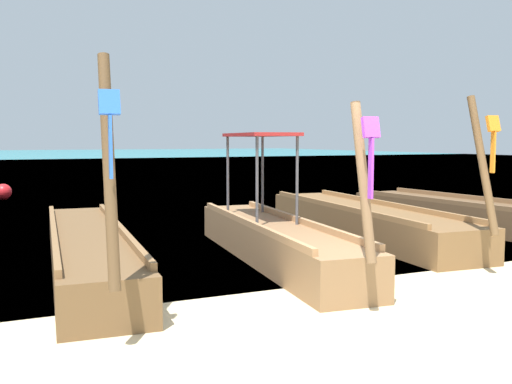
{
  "coord_description": "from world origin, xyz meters",
  "views": [
    {
      "loc": [
        -4.01,
        -5.42,
        2.05
      ],
      "look_at": [
        0.0,
        3.46,
        1.16
      ],
      "focal_mm": 39.99,
      "sensor_mm": 36.0,
      "label": 1
    }
  ],
  "objects_px": {
    "longtail_boat_blue_ribbon": "(88,250)",
    "longtail_boat_orange_ribbon": "(363,221)",
    "longtail_boat_violet_ribbon": "(274,239)",
    "mooring_buoy_near": "(3,192)",
    "longtail_boat_turquoise_ribbon": "(456,213)"
  },
  "relations": [
    {
      "from": "longtail_boat_blue_ribbon",
      "to": "longtail_boat_orange_ribbon",
      "type": "relative_size",
      "value": 0.99
    },
    {
      "from": "longtail_boat_violet_ribbon",
      "to": "mooring_buoy_near",
      "type": "height_order",
      "value": "longtail_boat_violet_ribbon"
    },
    {
      "from": "longtail_boat_blue_ribbon",
      "to": "longtail_boat_orange_ribbon",
      "type": "bearing_deg",
      "value": 8.0
    },
    {
      "from": "longtail_boat_blue_ribbon",
      "to": "longtail_boat_violet_ribbon",
      "type": "distance_m",
      "value": 3.04
    },
    {
      "from": "longtail_boat_turquoise_ribbon",
      "to": "longtail_boat_blue_ribbon",
      "type": "bearing_deg",
      "value": -172.75
    },
    {
      "from": "longtail_boat_orange_ribbon",
      "to": "mooring_buoy_near",
      "type": "bearing_deg",
      "value": 121.68
    },
    {
      "from": "longtail_boat_orange_ribbon",
      "to": "mooring_buoy_near",
      "type": "distance_m",
      "value": 13.2
    },
    {
      "from": "longtail_boat_turquoise_ribbon",
      "to": "mooring_buoy_near",
      "type": "bearing_deg",
      "value": 131.78
    },
    {
      "from": "longtail_boat_orange_ribbon",
      "to": "longtail_boat_turquoise_ribbon",
      "type": "xyz_separation_m",
      "value": [
        2.85,
        0.28,
        -0.01
      ]
    },
    {
      "from": "longtail_boat_blue_ribbon",
      "to": "longtail_boat_violet_ribbon",
      "type": "relative_size",
      "value": 1.16
    },
    {
      "from": "longtail_boat_orange_ribbon",
      "to": "mooring_buoy_near",
      "type": "height_order",
      "value": "longtail_boat_orange_ribbon"
    },
    {
      "from": "longtail_boat_orange_ribbon",
      "to": "longtail_boat_turquoise_ribbon",
      "type": "distance_m",
      "value": 2.86
    },
    {
      "from": "longtail_boat_blue_ribbon",
      "to": "mooring_buoy_near",
      "type": "distance_m",
      "value": 12.1
    },
    {
      "from": "longtail_boat_blue_ribbon",
      "to": "longtail_boat_turquoise_ribbon",
      "type": "relative_size",
      "value": 1.18
    },
    {
      "from": "longtail_boat_turquoise_ribbon",
      "to": "longtail_boat_violet_ribbon",
      "type": "bearing_deg",
      "value": -163.08
    }
  ]
}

